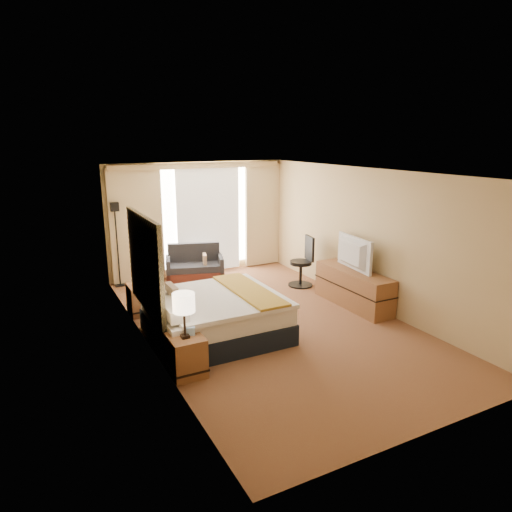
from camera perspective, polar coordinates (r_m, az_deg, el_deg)
name	(u,v)px	position (r m, az deg, el deg)	size (l,w,h in m)	color
floor	(269,322)	(8.06, 1.68, -8.28)	(4.20, 7.00, 0.02)	#562618
ceiling	(271,172)	(7.45, 1.83, 10.48)	(4.20, 7.00, 0.02)	white
wall_back	(197,218)	(10.78, -7.33, 4.69)	(4.20, 0.02, 2.60)	#D2B380
wall_front	(437,323)	(5.03, 21.64, -7.85)	(4.20, 0.02, 2.60)	#D2B380
wall_left	(145,266)	(6.91, -13.66, -1.21)	(0.02, 7.00, 2.60)	#D2B380
wall_right	(367,238)	(8.84, 13.76, 2.20)	(0.02, 7.00, 2.60)	#D2B380
headboard	(145,264)	(7.11, -13.73, -0.93)	(0.06, 1.85, 1.50)	black
nightstand_left	(186,355)	(6.39, -8.72, -12.17)	(0.45, 0.52, 0.55)	brown
nightstand_right	(142,299)	(8.62, -14.11, -5.24)	(0.45, 0.52, 0.55)	brown
media_dresser	(353,288)	(8.92, 12.07, -3.93)	(0.50, 1.80, 0.70)	brown
window	(208,217)	(10.83, -6.03, 4.89)	(2.30, 0.02, 2.30)	white
curtains	(199,214)	(10.66, -7.15, 5.17)	(4.12, 0.19, 2.56)	beige
bed	(215,316)	(7.41, -5.15, -7.44)	(2.02, 1.85, 0.98)	black
loveseat	(195,268)	(10.44, -7.65, -1.50)	(1.41, 1.02, 0.79)	#5B241A
floor_lamp	(116,227)	(10.11, -17.11, 3.45)	(0.23, 0.23, 1.83)	black
desk_chair	(303,264)	(9.90, 5.94, -0.99)	(0.53, 0.53, 1.09)	black
lamp_left	(184,304)	(6.05, -9.02, -5.89)	(0.30, 0.30, 0.63)	black
lamp_right	(140,260)	(8.35, -14.26, -0.50)	(0.29, 0.29, 0.61)	black
tissue_box	(190,330)	(6.31, -8.25, -9.17)	(0.12, 0.12, 0.11)	#96BCE8
telephone	(142,281)	(8.59, -14.07, -3.11)	(0.18, 0.14, 0.07)	black
television	(349,253)	(8.78, 11.60, 0.33)	(1.09, 0.14, 0.63)	black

